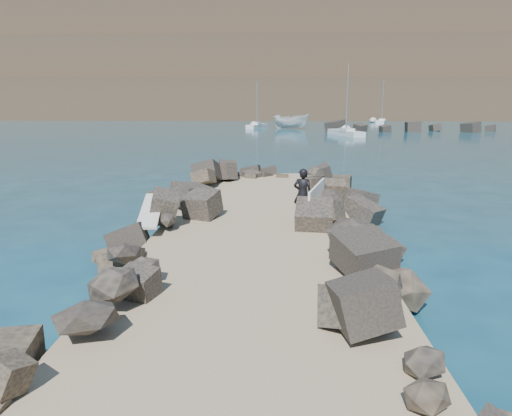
{
  "coord_description": "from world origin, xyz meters",
  "views": [
    {
      "loc": [
        0.47,
        -13.17,
        4.36
      ],
      "look_at": [
        0.0,
        -1.0,
        1.5
      ],
      "focal_mm": 32.0,
      "sensor_mm": 36.0,
      "label": 1
    }
  ],
  "objects_px": {
    "surfboard_resting": "(151,214)",
    "surfer_with_board": "(305,194)",
    "sailboat_c": "(346,133)",
    "boat_imported": "(291,121)"
  },
  "relations": [
    {
      "from": "sailboat_c",
      "to": "surfboard_resting",
      "type": "bearing_deg",
      "value": -105.45
    },
    {
      "from": "surfer_with_board",
      "to": "sailboat_c",
      "type": "relative_size",
      "value": 0.22
    },
    {
      "from": "surfboard_resting",
      "to": "sailboat_c",
      "type": "distance_m",
      "value": 49.03
    },
    {
      "from": "surfboard_resting",
      "to": "surfer_with_board",
      "type": "bearing_deg",
      "value": 8.41
    },
    {
      "from": "surfboard_resting",
      "to": "surfer_with_board",
      "type": "xyz_separation_m",
      "value": [
        4.69,
        1.31,
        0.4
      ]
    },
    {
      "from": "sailboat_c",
      "to": "surfer_with_board",
      "type": "bearing_deg",
      "value": -100.32
    },
    {
      "from": "surfboard_resting",
      "to": "surfer_with_board",
      "type": "height_order",
      "value": "surfer_with_board"
    },
    {
      "from": "surfer_with_board",
      "to": "sailboat_c",
      "type": "height_order",
      "value": "sailboat_c"
    },
    {
      "from": "surfer_with_board",
      "to": "sailboat_c",
      "type": "bearing_deg",
      "value": 79.68
    },
    {
      "from": "boat_imported",
      "to": "sailboat_c",
      "type": "relative_size",
      "value": 0.67
    }
  ]
}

